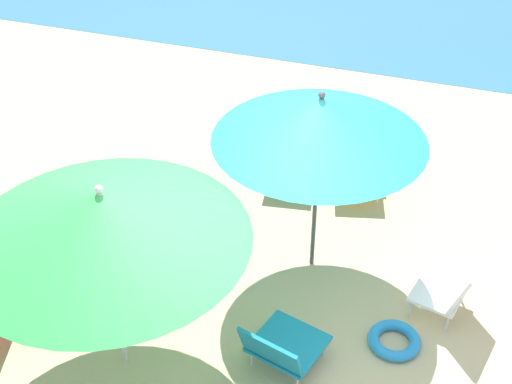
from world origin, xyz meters
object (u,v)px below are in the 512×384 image
umbrella_teal (320,120)px  beach_chair_d (290,154)px  beach_chair_b (282,347)px  beach_chair_f (454,286)px  person_b (79,232)px  beach_chair_a (358,165)px  umbrella_green (103,216)px  swim_ring (394,340)px

umbrella_teal → beach_chair_d: bearing=115.4°
beach_chair_b → beach_chair_f: (1.22, 1.06, 0.07)m
beach_chair_f → person_b: 3.36m
beach_chair_a → umbrella_green: bearing=-37.3°
beach_chair_d → beach_chair_b: bearing=6.4°
beach_chair_d → person_b: (-1.39, -2.05, 0.13)m
beach_chair_a → beach_chair_b: beach_chair_a is taller
umbrella_green → beach_chair_a: 3.47m
beach_chair_a → person_b: (-2.14, -2.13, 0.17)m
person_b → swim_ring: person_b is taller
umbrella_teal → beach_chair_b: size_ratio=2.57×
umbrella_teal → beach_chair_f: umbrella_teal is taller
umbrella_green → beach_chair_b: bearing=14.8°
umbrella_green → beach_chair_a: umbrella_green is taller
beach_chair_f → swim_ring: size_ratio=1.50×
beach_chair_b → beach_chair_d: bearing=30.3°
umbrella_green → swim_ring: umbrella_green is taller
beach_chair_d → beach_chair_f: bearing=42.7°
umbrella_green → beach_chair_d: bearing=79.6°
beach_chair_a → person_b: bearing=-59.3°
beach_chair_b → swim_ring: (0.82, 0.55, -0.21)m
umbrella_teal → umbrella_green: bearing=-124.6°
beach_chair_a → beach_chair_d: 0.75m
beach_chair_f → swim_ring: (-0.40, -0.51, -0.29)m
umbrella_teal → person_b: 2.42m
beach_chair_d → umbrella_teal: bearing=16.7°
umbrella_teal → person_b: (-2.00, -0.78, -1.12)m
beach_chair_a → swim_ring: size_ratio=1.60×
beach_chair_b → person_b: size_ratio=0.75×
umbrella_green → swim_ring: 2.67m
umbrella_teal → beach_chair_f: bearing=-11.3°
beach_chair_b → umbrella_teal: bearing=19.4°
beach_chair_a → beach_chair_f: bearing=21.9°
swim_ring → beach_chair_b: bearing=-146.1°
beach_chair_f → beach_chair_d: bearing=-25.4°
beach_chair_d → beach_chair_f: 2.45m
umbrella_teal → swim_ring: bearing=-39.9°
beach_chair_f → swim_ring: 0.70m
beach_chair_b → beach_chair_d: size_ratio=1.09×
person_b → umbrella_teal: bearing=-162.6°
umbrella_teal → beach_chair_f: size_ratio=2.77×
umbrella_green → beach_chair_d: (0.53, 2.91, -1.17)m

